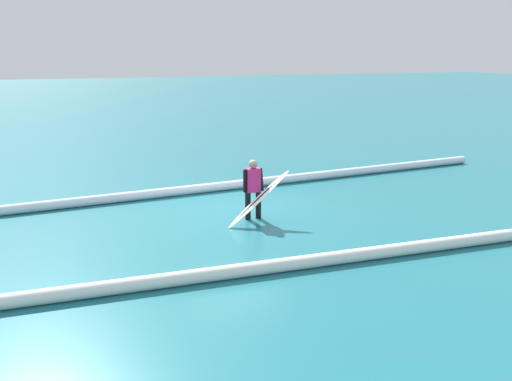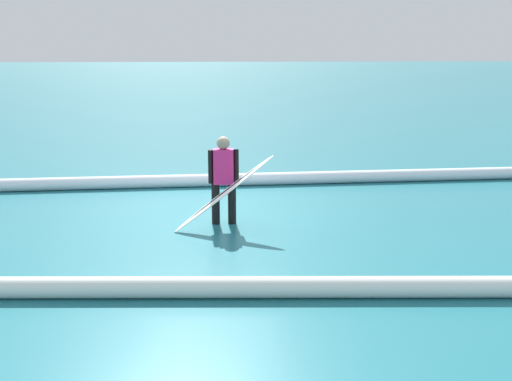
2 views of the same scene
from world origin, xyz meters
name	(u,v)px [view 1 (image 1 of 2)]	position (x,y,z in m)	size (l,w,h in m)	color
ground_plane	(235,211)	(0.00, 0.00, 0.00)	(153.29, 153.29, 0.00)	#206E79
surfer	(253,186)	(-0.20, 0.80, 0.85)	(0.52, 0.22, 1.51)	black
surfboard	(259,199)	(-0.20, 1.20, 0.62)	(1.71, 0.50, 1.27)	white
wave_crest_foreground	(182,191)	(0.92, -2.11, 0.13)	(0.27, 0.27, 22.02)	white
wave_crest_midground	(262,268)	(0.88, 4.11, 0.13)	(0.27, 0.27, 25.09)	white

